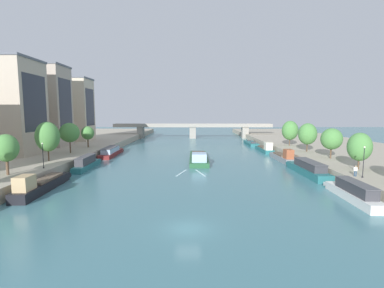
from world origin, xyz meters
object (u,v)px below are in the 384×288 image
at_px(tree_left_past_mid, 88,133).
at_px(person_on_quay, 356,170).
at_px(moored_boat_right_downstream, 251,143).
at_px(lamppost_left_bank, 43,154).
at_px(tree_left_distant, 70,133).
at_px(tree_right_by_lamp, 290,130).
at_px(moored_boat_right_second, 265,149).
at_px(bridge_far, 193,129).
at_px(barge_midriver, 199,158).
at_px(lamppost_right_bank, 364,161).
at_px(moored_boat_left_near, 41,185).
at_px(moored_boat_left_lone, 111,152).
at_px(tree_right_third, 308,134).
at_px(tree_left_second, 6,148).
at_px(tree_right_distant, 360,147).
at_px(tree_right_midway, 332,139).
at_px(tree_left_nearest, 48,137).
at_px(moored_boat_right_lone, 283,157).
at_px(moored_boat_right_midway, 308,169).
at_px(moored_boat_left_far, 87,163).

distance_m(tree_left_past_mid, person_on_quay, 64.01).
height_order(moored_boat_right_downstream, lamppost_left_bank, lamppost_left_bank).
bearing_deg(tree_left_distant, tree_right_by_lamp, 14.82).
relative_size(moored_boat_right_second, bridge_far, 0.18).
height_order(barge_midriver, lamppost_right_bank, lamppost_right_bank).
distance_m(tree_left_distant, bridge_far, 67.32).
xyz_separation_m(moored_boat_left_near, moored_boat_right_downstream, (42.96, 59.96, -0.45)).
height_order(moored_boat_left_lone, moored_boat_right_downstream, moored_boat_left_lone).
bearing_deg(tree_right_third, lamppost_left_bank, -158.94).
relative_size(tree_left_second, tree_right_distant, 1.01).
bearing_deg(tree_left_past_mid, tree_right_midway, -17.71).
relative_size(tree_left_distant, tree_right_distant, 1.15).
bearing_deg(tree_right_distant, person_on_quay, -123.78).
bearing_deg(tree_left_nearest, moored_boat_right_second, 29.02).
bearing_deg(tree_right_distant, moored_boat_right_lone, 107.87).
height_order(barge_midriver, tree_right_midway, tree_right_midway).
bearing_deg(moored_boat_right_midway, tree_left_nearest, 176.81).
xyz_separation_m(tree_left_distant, lamppost_left_bank, (3.51, -18.33, -2.39)).
xyz_separation_m(moored_boat_right_downstream, tree_right_midway, (8.03, -42.02, 5.54)).
xyz_separation_m(moored_boat_right_downstream, tree_left_nearest, (-49.28, -45.55, 6.28)).
height_order(moored_boat_right_second, tree_left_nearest, tree_left_nearest).
relative_size(tree_right_by_lamp, lamppost_right_bank, 1.54).
relative_size(moored_boat_right_lone, tree_left_nearest, 1.71).
xyz_separation_m(moored_boat_left_lone, person_on_quay, (46.61, -33.22, 1.96)).
bearing_deg(moored_boat_left_lone, barge_midriver, -19.68).
height_order(moored_boat_left_near, moored_boat_right_lone, moored_boat_left_near).
relative_size(moored_boat_right_lone, tree_left_second, 2.11).
height_order(moored_boat_right_lone, tree_right_midway, tree_right_midway).
xyz_separation_m(barge_midriver, moored_boat_left_far, (-23.40, -9.24, 0.31)).
distance_m(barge_midriver, tree_right_third, 27.09).
bearing_deg(lamppost_left_bank, tree_left_past_mid, 96.67).
relative_size(tree_right_third, tree_right_by_lamp, 0.97).
xyz_separation_m(tree_left_distant, bridge_far, (28.81, 60.79, -2.54)).
relative_size(tree_left_past_mid, tree_right_by_lamp, 0.81).
xyz_separation_m(tree_left_nearest, lamppost_right_bank, (53.50, -13.91, -2.26)).
height_order(moored_boat_right_downstream, tree_right_distant, tree_right_distant).
relative_size(tree_left_distant, lamppost_left_bank, 1.61).
bearing_deg(tree_right_by_lamp, tree_left_second, -145.52).
relative_size(tree_left_second, lamppost_left_bank, 1.42).
distance_m(tree_left_past_mid, lamppost_left_bank, 29.45).
height_order(moored_boat_right_downstream, tree_right_midway, tree_right_midway).
relative_size(moored_boat_left_near, person_on_quay, 8.95).
height_order(barge_midriver, moored_boat_left_lone, barge_midriver).
xyz_separation_m(moored_boat_right_midway, tree_right_distant, (6.36, -5.01, 4.72)).
distance_m(moored_boat_right_midway, lamppost_right_bank, 12.14).
relative_size(moored_boat_left_far, moored_boat_right_midway, 0.83).
bearing_deg(person_on_quay, moored_boat_right_midway, 105.39).
xyz_separation_m(moored_boat_right_lone, tree_left_nearest, (-50.07, -11.93, 5.87)).
distance_m(tree_left_nearest, tree_right_midway, 57.43).
height_order(moored_boat_left_near, moored_boat_left_lone, moored_boat_left_near).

